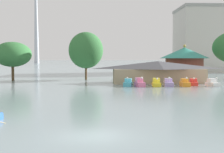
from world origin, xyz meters
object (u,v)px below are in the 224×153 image
at_px(green_roof_pavilion, 184,61).
at_px(background_building_block, 207,40).
at_px(pedal_boat_orange, 185,83).
at_px(pedal_boat_white, 213,83).
at_px(pedal_boat_red, 193,83).
at_px(pedal_boat_cyan, 128,83).
at_px(shoreline_tree_mid, 86,50).
at_px(boathouse, 158,71).
at_px(shoreline_tree_tall_left, 12,54).
at_px(pedal_boat_lavender, 168,83).
at_px(pedal_boat_yellow, 156,83).
at_px(pedal_boat_pink, 140,83).

distance_m(green_roof_pavilion, background_building_block, 40.68).
relative_size(pedal_boat_orange, pedal_boat_white, 1.08).
distance_m(pedal_boat_red, green_roof_pavilion, 18.89).
bearing_deg(pedal_boat_cyan, shoreline_tree_mid, -140.91).
distance_m(pedal_boat_white, green_roof_pavilion, 20.76).
distance_m(pedal_boat_cyan, boathouse, 9.68).
bearing_deg(shoreline_tree_mid, pedal_boat_white, -37.29).
height_order(pedal_boat_cyan, shoreline_tree_mid, shoreline_tree_mid).
bearing_deg(background_building_block, shoreline_tree_tall_left, -145.01).
bearing_deg(pedal_boat_lavender, pedal_boat_red, 113.80).
bearing_deg(pedal_boat_yellow, pedal_boat_pink, -79.67).
relative_size(boathouse, shoreline_tree_tall_left, 2.25).
relative_size(pedal_boat_red, pedal_boat_white, 1.15).
bearing_deg(pedal_boat_red, boathouse, -122.44).
height_order(pedal_boat_yellow, shoreline_tree_mid, shoreline_tree_mid).
bearing_deg(background_building_block, boathouse, -119.52).
bearing_deg(pedal_boat_lavender, shoreline_tree_tall_left, -107.68).
bearing_deg(pedal_boat_yellow, pedal_boat_lavender, 106.10).
bearing_deg(pedal_boat_white, pedal_boat_cyan, -110.84).
bearing_deg(shoreline_tree_tall_left, boathouse, -13.42).
bearing_deg(shoreline_tree_mid, boathouse, -32.45).
distance_m(pedal_boat_pink, shoreline_tree_mid, 20.95).
bearing_deg(background_building_block, pedal_boat_orange, -113.22).
relative_size(pedal_boat_yellow, shoreline_tree_mid, 0.28).
distance_m(pedal_boat_orange, green_roof_pavilion, 21.40).
xyz_separation_m(pedal_boat_cyan, pedal_boat_pink, (1.92, -1.06, 0.09)).
xyz_separation_m(pedal_boat_pink, background_building_block, (31.90, 55.85, 10.98)).
bearing_deg(pedal_boat_white, pedal_boat_lavender, -111.96).
bearing_deg(pedal_boat_white, pedal_boat_red, -145.83).
bearing_deg(boathouse, green_roof_pavilion, 54.50).
bearing_deg(shoreline_tree_mid, pedal_boat_orange, -43.86).
height_order(pedal_boat_orange, shoreline_tree_mid, shoreline_tree_mid).
bearing_deg(pedal_boat_red, shoreline_tree_mid, -112.34).
distance_m(pedal_boat_cyan, pedal_boat_yellow, 4.95).
relative_size(pedal_boat_lavender, background_building_block, 0.13).
height_order(boathouse, green_roof_pavilion, green_roof_pavilion).
xyz_separation_m(pedal_boat_pink, pedal_boat_white, (12.80, -0.14, -0.07)).
distance_m(pedal_boat_pink, pedal_boat_orange, 7.94).
distance_m(pedal_boat_lavender, shoreline_tree_mid, 23.44).
distance_m(pedal_boat_yellow, pedal_boat_orange, 4.98).
bearing_deg(pedal_boat_white, background_building_block, 144.99).
bearing_deg(pedal_boat_red, pedal_boat_pink, -63.67).
height_order(pedal_boat_white, boathouse, boathouse).
height_order(pedal_boat_cyan, pedal_boat_red, pedal_boat_cyan).
relative_size(pedal_boat_red, boathouse, 0.16).
bearing_deg(pedal_boat_orange, pedal_boat_cyan, -93.42).
relative_size(pedal_boat_lavender, boathouse, 0.16).
distance_m(pedal_boat_yellow, shoreline_tree_mid, 22.37).
distance_m(pedal_boat_pink, shoreline_tree_tall_left, 30.68).
bearing_deg(background_building_block, pedal_boat_lavender, -115.83).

